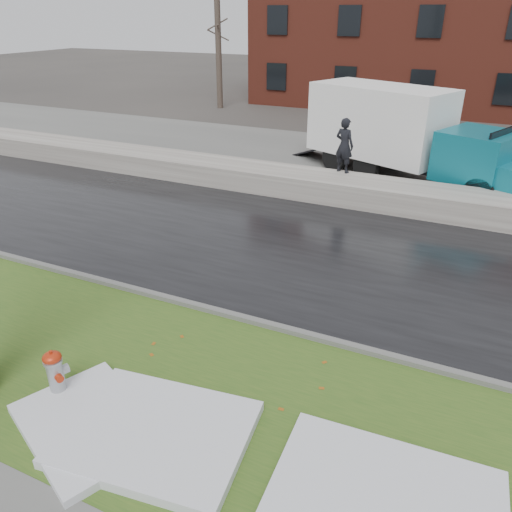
% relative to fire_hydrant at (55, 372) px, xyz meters
% --- Properties ---
extents(ground, '(120.00, 120.00, 0.00)m').
position_rel_fire_hydrant_xyz_m(ground, '(1.69, 2.15, -0.50)').
color(ground, '#47423D').
rests_on(ground, ground).
extents(verge, '(60.00, 4.50, 0.04)m').
position_rel_fire_hydrant_xyz_m(verge, '(1.69, 0.90, -0.48)').
color(verge, '#30511B').
rests_on(verge, ground).
extents(road, '(60.00, 7.00, 0.03)m').
position_rel_fire_hydrant_xyz_m(road, '(1.69, 6.65, -0.49)').
color(road, black).
rests_on(road, ground).
extents(parking_lot, '(60.00, 9.00, 0.03)m').
position_rel_fire_hydrant_xyz_m(parking_lot, '(1.69, 15.15, -0.49)').
color(parking_lot, slate).
rests_on(parking_lot, ground).
extents(curb, '(60.00, 0.15, 0.14)m').
position_rel_fire_hydrant_xyz_m(curb, '(1.69, 3.15, -0.43)').
color(curb, slate).
rests_on(curb, ground).
extents(snowbank, '(60.00, 1.60, 0.75)m').
position_rel_fire_hydrant_xyz_m(snowbank, '(1.69, 10.85, -0.13)').
color(snowbank, '#B2AEA3').
rests_on(snowbank, ground).
extents(brick_building, '(26.00, 12.00, 10.00)m').
position_rel_fire_hydrant_xyz_m(brick_building, '(3.69, 32.15, 4.50)').
color(brick_building, maroon).
rests_on(brick_building, ground).
extents(bg_tree_left, '(1.40, 1.62, 6.50)m').
position_rel_fire_hydrant_xyz_m(bg_tree_left, '(-10.31, 24.15, 2.83)').
color(bg_tree_left, brown).
rests_on(bg_tree_left, ground).
extents(bg_tree_center, '(1.40, 1.62, 6.50)m').
position_rel_fire_hydrant_xyz_m(bg_tree_center, '(-4.31, 28.15, 2.83)').
color(bg_tree_center, brown).
rests_on(bg_tree_center, ground).
extents(fire_hydrant, '(0.43, 0.41, 0.87)m').
position_rel_fire_hydrant_xyz_m(fire_hydrant, '(0.00, 0.00, 0.00)').
color(fire_hydrant, '#9FA2A6').
rests_on(fire_hydrant, verge).
extents(box_truck, '(9.35, 5.06, 3.16)m').
position_rel_fire_hydrant_xyz_m(box_truck, '(2.65, 13.98, 1.17)').
color(box_truck, black).
rests_on(box_truck, ground).
extents(worker, '(0.74, 0.59, 1.76)m').
position_rel_fire_hydrant_xyz_m(worker, '(1.25, 11.45, 1.13)').
color(worker, black).
rests_on(worker, snowbank).
extents(snow_patch_near, '(2.83, 2.31, 0.16)m').
position_rel_fire_hydrant_xyz_m(snow_patch_near, '(1.91, -0.08, -0.38)').
color(snow_patch_near, silver).
rests_on(snow_patch_near, verge).
extents(snow_patch_far, '(2.66, 2.36, 0.14)m').
position_rel_fire_hydrant_xyz_m(snow_patch_far, '(0.89, -0.35, -0.39)').
color(snow_patch_far, silver).
rests_on(snow_patch_far, verge).
extents(snow_patch_side, '(2.88, 1.93, 0.18)m').
position_rel_fire_hydrant_xyz_m(snow_patch_side, '(5.11, 0.25, -0.37)').
color(snow_patch_side, silver).
rests_on(snow_patch_side, verge).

